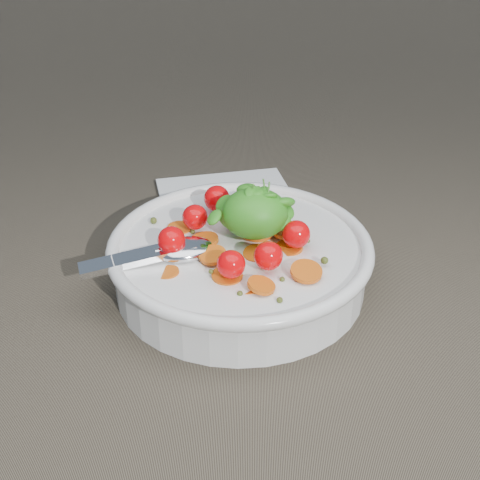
{
  "coord_description": "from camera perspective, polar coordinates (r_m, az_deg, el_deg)",
  "views": [
    {
      "loc": [
        0.01,
        -0.49,
        0.37
      ],
      "look_at": [
        0.0,
        0.03,
        0.05
      ],
      "focal_mm": 50.0,
      "sensor_mm": 36.0,
      "label": 1
    }
  ],
  "objects": [
    {
      "name": "napkin",
      "position": [
        0.77,
        -1.07,
        3.43
      ],
      "size": [
        0.18,
        0.16,
        0.01
      ],
      "primitive_type": "cube",
      "rotation": [
        0.0,
        0.0,
        0.23
      ],
      "color": "white",
      "rests_on": "ground"
    },
    {
      "name": "bowl",
      "position": [
        0.62,
        -0.0,
        -1.68
      ],
      "size": [
        0.26,
        0.24,
        0.1
      ],
      "color": "white",
      "rests_on": "ground"
    },
    {
      "name": "ground",
      "position": [
        0.61,
        -0.45,
        -5.48
      ],
      "size": [
        6.0,
        6.0,
        0.0
      ],
      "primitive_type": "plane",
      "color": "brown",
      "rests_on": "ground"
    }
  ]
}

